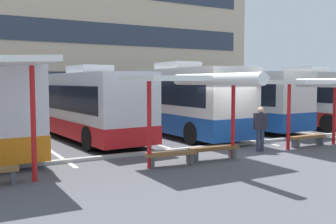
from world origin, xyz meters
The scene contains 19 objects.
ground_plane centered at (0.00, 0.00, 0.00)m, with size 160.00×160.00×0.00m, color #515156.
terminal_building centered at (0.05, 29.50, 7.16)m, with size 41.99×10.60×17.03m.
coach_bus_1 centered at (-4.41, 6.67, 1.59)m, with size 3.21×11.47×3.45m.
coach_bus_2 centered at (0.15, 6.49, 1.69)m, with size 2.77×12.55×3.69m.
coach_bus_3 centered at (4.44, 6.71, 1.64)m, with size 3.42×11.36×3.58m.
coach_bus_4 centered at (8.68, 5.70, 1.66)m, with size 2.97×11.30×3.58m.
lane_stripe_1 centered at (-6.55, 6.85, 0.00)m, with size 0.16×14.00×0.01m, color white.
lane_stripe_2 centered at (-2.18, 6.85, 0.00)m, with size 0.16×14.00×0.01m, color white.
lane_stripe_3 centered at (2.18, 6.85, 0.00)m, with size 0.16×14.00×0.01m, color white.
lane_stripe_4 centered at (6.55, 6.85, 0.00)m, with size 0.16×14.00×0.01m, color white.
lane_stripe_5 centered at (10.92, 6.85, 0.00)m, with size 0.16×14.00×0.01m, color white.
waiting_shelter_1 centered at (-2.91, -1.55, 2.75)m, with size 4.32×4.50×2.97m.
bench_1 centered at (-3.81, -1.33, 0.34)m, with size 1.70×0.61×0.45m.
bench_2 centered at (-2.01, -1.21, 0.34)m, with size 1.86×0.59×0.45m.
waiting_shelter_2 centered at (3.16, -1.26, 2.62)m, with size 3.76×4.16×2.85m.
bench_3 centered at (3.16, -0.81, 0.34)m, with size 1.87×0.51×0.45m.
platform_kerb centered at (0.00, 0.82, 0.06)m, with size 44.00×0.24×0.12m, color #ADADA8.
waiting_passenger_0 centered at (0.53, -0.76, 1.01)m, with size 0.54×0.36×1.73m.
waiting_passenger_1 centered at (2.14, 1.11, 0.90)m, with size 0.49×0.45×1.57m.
Camera 1 is at (-10.03, -12.13, 2.71)m, focal length 41.85 mm.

